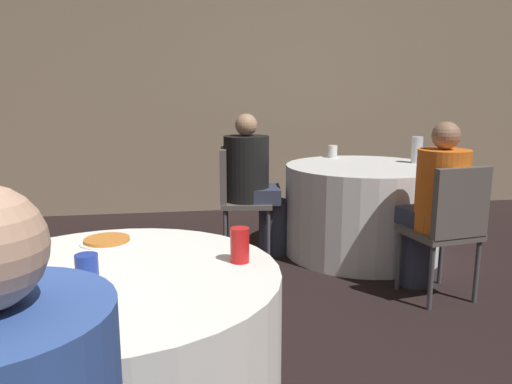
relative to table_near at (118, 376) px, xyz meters
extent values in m
cube|color=gray|center=(-0.22, 3.91, 1.03)|extent=(16.00, 0.06, 2.80)
cylinder|color=white|center=(0.00, 0.00, 0.00)|extent=(1.11, 1.11, 0.73)
cylinder|color=white|center=(1.70, 2.20, 0.00)|extent=(1.26, 1.26, 0.73)
cube|color=#59514C|center=(1.85, 1.27, 0.06)|extent=(0.46, 0.46, 0.04)
cube|color=#59514C|center=(1.88, 1.09, 0.30)|extent=(0.38, 0.11, 0.43)
cylinder|color=#4C4C51|center=(1.66, 1.41, -0.16)|extent=(0.03, 0.03, 0.41)
cylinder|color=#4C4C51|center=(1.99, 1.46, -0.16)|extent=(0.03, 0.03, 0.41)
cylinder|color=#4C4C51|center=(1.71, 1.07, -0.16)|extent=(0.03, 0.03, 0.41)
cylinder|color=#4C4C51|center=(2.05, 1.13, -0.16)|extent=(0.03, 0.03, 0.41)
cube|color=#59514C|center=(0.76, 2.32, 0.06)|extent=(0.45, 0.45, 0.04)
cube|color=#59514C|center=(0.58, 2.35, 0.30)|extent=(0.10, 0.38, 0.43)
cylinder|color=#4C4C51|center=(0.95, 2.47, -0.16)|extent=(0.03, 0.03, 0.41)
cylinder|color=#4C4C51|center=(0.90, 2.13, -0.16)|extent=(0.03, 0.03, 0.41)
cylinder|color=#4C4C51|center=(0.61, 2.52, -0.16)|extent=(0.03, 0.03, 0.41)
cylinder|color=#4C4C51|center=(0.57, 2.18, -0.16)|extent=(0.03, 0.03, 0.41)
cylinder|color=#33384C|center=(1.82, 1.48, -0.14)|extent=(0.24, 0.24, 0.45)
cube|color=#33384C|center=(1.84, 1.38, 0.13)|extent=(0.36, 0.37, 0.12)
cylinder|color=orange|center=(1.85, 1.27, 0.34)|extent=(0.32, 0.32, 0.51)
sphere|color=#997056|center=(1.85, 1.27, 0.68)|extent=(0.17, 0.17, 0.17)
cylinder|color=#33384C|center=(0.98, 2.30, -0.14)|extent=(0.24, 0.24, 0.45)
cube|color=#33384C|center=(0.87, 2.31, 0.13)|extent=(0.36, 0.38, 0.12)
cylinder|color=black|center=(0.76, 2.32, 0.34)|extent=(0.36, 0.36, 0.52)
sphere|color=tan|center=(0.76, 2.32, 0.69)|extent=(0.18, 0.18, 0.18)
cylinder|color=white|center=(-0.06, 0.36, 0.37)|extent=(0.21, 0.21, 0.01)
cylinder|color=orange|center=(-0.06, 0.36, 0.38)|extent=(0.18, 0.18, 0.01)
cylinder|color=silver|center=(-0.36, 0.08, 0.43)|extent=(0.07, 0.07, 0.12)
cylinder|color=red|center=(0.43, 0.05, 0.43)|extent=(0.07, 0.07, 0.12)
cylinder|color=#1E38A5|center=(-0.05, -0.16, 0.43)|extent=(0.07, 0.07, 0.12)
cylinder|color=silver|center=(2.17, 2.26, 0.47)|extent=(0.09, 0.09, 0.22)
cylinder|color=white|center=(1.59, 2.71, 0.42)|extent=(0.08, 0.08, 0.11)
camera|label=1|loc=(0.23, -1.59, 0.95)|focal=35.00mm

